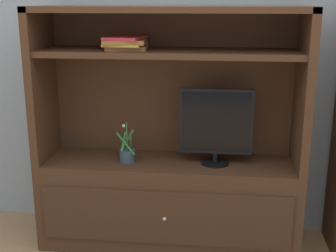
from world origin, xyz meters
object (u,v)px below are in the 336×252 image
Objects in this scene: media_console at (169,173)px; tv_monitor at (216,125)px; potted_plant at (127,155)px; magazine_stack at (126,42)px.

media_console is 3.46× the size of tv_monitor.
potted_plant is 0.82× the size of magazine_stack.
tv_monitor is at bearing -4.32° from media_console.
media_console reaches higher than potted_plant.
magazine_stack is at bearing 178.37° from tv_monitor.
magazine_stack is at bearing 88.69° from potted_plant.
media_console reaches higher than tv_monitor.
tv_monitor is 1.83× the size of potted_plant.
media_console is 0.89m from magazine_stack.
tv_monitor reaches higher than potted_plant.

